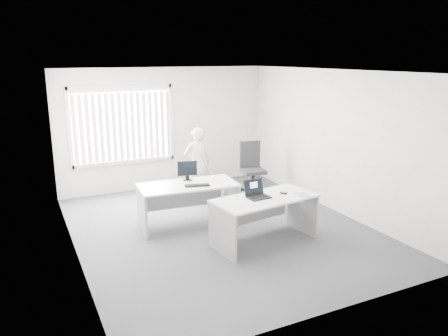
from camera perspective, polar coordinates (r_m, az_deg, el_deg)
name	(u,v)px	position (r m, az deg, el deg)	size (l,w,h in m)	color
ground	(220,228)	(8.02, -0.47, -7.90)	(6.00, 6.00, 0.00)	#515158
wall_back	(165,128)	(10.34, -7.66, 5.15)	(5.00, 0.02, 2.80)	silver
wall_front	(333,205)	(5.15, 14.03, -4.69)	(5.00, 0.02, 2.80)	silver
wall_left	(70,169)	(6.93, -19.50, -0.15)	(0.02, 6.00, 2.80)	silver
wall_right	(334,141)	(8.93, 14.19, 3.38)	(0.02, 6.00, 2.80)	silver
ceiling	(220,71)	(7.42, -0.51, 12.54)	(5.00, 6.00, 0.02)	silver
window	(123,125)	(10.01, -13.07, 5.48)	(2.32, 0.06, 1.76)	silver
blinds	(124,127)	(9.96, -12.99, 5.26)	(2.20, 0.10, 1.50)	white
desk_near	(265,210)	(7.28, 5.36, -5.49)	(1.83, 1.04, 0.79)	white
desk_far	(188,196)	(7.97, -4.68, -3.66)	(1.81, 0.95, 0.80)	white
office_chair	(252,177)	(10.03, 3.70, -1.12)	(0.75, 0.75, 1.16)	black
person	(198,164)	(9.40, -3.47, 0.56)	(0.58, 0.38, 1.59)	silver
laptop	(259,190)	(7.13, 4.58, -2.84)	(0.36, 0.32, 0.28)	black
paper_sheet	(286,195)	(7.35, 8.15, -3.56)	(0.30, 0.21, 0.00)	silver
mouse	(284,193)	(7.41, 7.80, -3.21)	(0.06, 0.11, 0.05)	#B2B1B4
booklet	(302,195)	(7.42, 10.15, -3.43)	(0.16, 0.22, 0.01)	silver
keyboard	(197,185)	(7.78, -3.50, -2.29)	(0.44, 0.15, 0.02)	black
monitor	(187,171)	(8.10, -4.82, -0.36)	(0.37, 0.11, 0.37)	black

